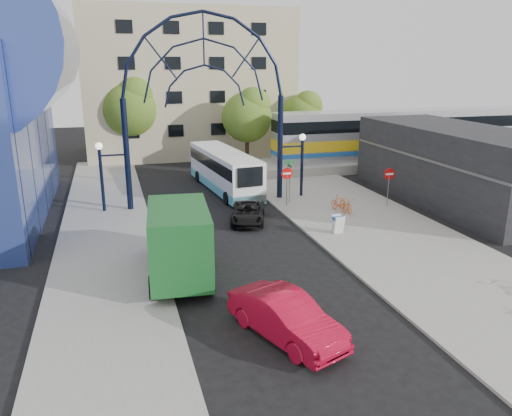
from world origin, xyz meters
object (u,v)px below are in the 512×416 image
object	(u,v)px
stop_sign	(287,177)
tree_north_a	(248,114)
red_sedan	(286,317)
bike_near_a	(346,204)
bike_near_b	(339,203)
city_bus	(224,170)
train_car	(408,133)
street_name_sign	(290,173)
black_suv	(248,213)
gateway_arch	(204,71)
green_truck	(179,240)
tree_north_c	(303,114)
do_not_enter_sign	(389,178)
tree_north_b	(131,106)
sandwich_board	(338,222)

from	to	relation	value
stop_sign	tree_north_a	xyz separation A→B (m)	(1.32, 13.93, 2.61)
red_sedan	bike_near_a	distance (m)	15.38
red_sedan	bike_near_b	size ratio (longest dim) A/B	2.93
bike_near_a	city_bus	bearing A→B (deg)	128.09
train_car	street_name_sign	bearing A→B (deg)	-147.58
black_suv	gateway_arch	bearing A→B (deg)	127.43
tree_north_a	bike_near_b	xyz separation A→B (m)	(1.38, -16.13, -4.00)
green_truck	bike_near_b	bearing A→B (deg)	37.50
stop_sign	bike_near_b	distance (m)	3.75
black_suv	train_car	bearing A→B (deg)	51.88
tree_north_c	green_truck	size ratio (longest dim) A/B	0.95
tree_north_a	gateway_arch	bearing A→B (deg)	-117.17
black_suv	red_sedan	distance (m)	13.02
stop_sign	red_sedan	bearing A→B (deg)	-109.84
train_car	green_truck	distance (m)	30.17
do_not_enter_sign	city_bus	xyz separation A→B (m)	(-9.07, 7.54, -0.47)
red_sedan	street_name_sign	bearing A→B (deg)	48.47
tree_north_b	gateway_arch	bearing A→B (deg)	-76.32
train_car	red_sedan	world-z (taller)	train_car
tree_north_b	bike_near_a	distance (m)	23.94
green_truck	bike_near_b	size ratio (longest dim) A/B	4.24
do_not_enter_sign	tree_north_a	size ratio (longest dim) A/B	0.35
tree_north_a	stop_sign	bearing A→B (deg)	-95.42
green_truck	tree_north_a	bearing A→B (deg)	73.04
tree_north_b	bike_near_a	size ratio (longest dim) A/B	4.68
do_not_enter_sign	tree_north_b	bearing A→B (deg)	126.74
city_bus	bike_near_b	distance (m)	9.58
tree_north_b	tree_north_c	xyz separation A→B (m)	(16.00, -2.00, -0.99)
sandwich_board	black_suv	size ratio (longest dim) A/B	0.24
bike_near_b	tree_north_b	bearing A→B (deg)	106.22
gateway_arch	red_sedan	size ratio (longest dim) A/B	2.89
tree_north_c	red_sedan	size ratio (longest dim) A/B	1.38
tree_north_a	bike_near_b	distance (m)	16.67
black_suv	bike_near_b	bearing A→B (deg)	19.65
city_bus	red_sedan	world-z (taller)	city_bus
stop_sign	red_sedan	xyz separation A→B (m)	(-5.48, -15.19, -1.22)
tree_north_a	black_suv	size ratio (longest dim) A/B	1.72
gateway_arch	red_sedan	bearing A→B (deg)	-92.27
do_not_enter_sign	red_sedan	xyz separation A→B (m)	(-11.68, -13.19, -1.20)
gateway_arch	black_suv	size ratio (longest dim) A/B	3.35
do_not_enter_sign	sandwich_board	distance (m)	6.85
gateway_arch	sandwich_board	distance (m)	12.52
tree_north_b	black_suv	bearing A→B (deg)	-75.07
street_name_sign	bike_near_a	world-z (taller)	street_name_sign
bike_near_a	tree_north_b	bearing A→B (deg)	121.35
green_truck	black_suv	world-z (taller)	green_truck
street_name_sign	black_suv	distance (m)	4.97
green_truck	black_suv	size ratio (longest dim) A/B	1.68
train_car	tree_north_a	distance (m)	14.52
gateway_arch	tree_north_c	size ratio (longest dim) A/B	2.10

